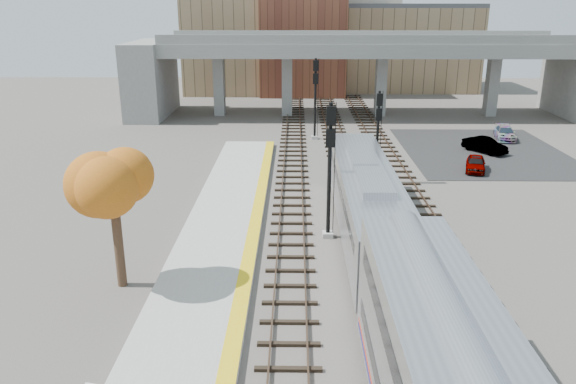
# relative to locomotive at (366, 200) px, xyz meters

# --- Properties ---
(ground) EXTENTS (160.00, 160.00, 0.00)m
(ground) POSITION_rel_locomotive_xyz_m (-1.00, -8.13, -2.28)
(ground) COLOR #47423D
(ground) RESTS_ON ground
(platform) EXTENTS (4.50, 60.00, 0.35)m
(platform) POSITION_rel_locomotive_xyz_m (-8.25, -8.13, -2.10)
(platform) COLOR #9E9E99
(platform) RESTS_ON ground
(yellow_strip) EXTENTS (0.70, 60.00, 0.01)m
(yellow_strip) POSITION_rel_locomotive_xyz_m (-6.35, -8.13, -1.92)
(yellow_strip) COLOR yellow
(yellow_strip) RESTS_ON platform
(tracks) EXTENTS (10.70, 95.00, 0.25)m
(tracks) POSITION_rel_locomotive_xyz_m (-0.07, 4.37, -2.20)
(tracks) COLOR black
(tracks) RESTS_ON ground
(overpass) EXTENTS (54.00, 12.00, 9.50)m
(overpass) POSITION_rel_locomotive_xyz_m (3.92, 36.87, 3.53)
(overpass) COLOR slate
(overpass) RESTS_ON ground
(buildings_far) EXTENTS (43.00, 21.00, 20.60)m
(buildings_far) POSITION_rel_locomotive_xyz_m (0.26, 58.44, 5.60)
(buildings_far) COLOR #9B7F5A
(buildings_far) RESTS_ON ground
(parking_lot) EXTENTS (14.00, 18.00, 0.04)m
(parking_lot) POSITION_rel_locomotive_xyz_m (13.00, 19.87, -2.26)
(parking_lot) COLOR black
(parking_lot) RESTS_ON ground
(locomotive) EXTENTS (3.02, 19.05, 4.10)m
(locomotive) POSITION_rel_locomotive_xyz_m (0.00, 0.00, 0.00)
(locomotive) COLOR #A8AAB2
(locomotive) RESTS_ON ground
(signal_mast_near) EXTENTS (0.60, 0.64, 7.74)m
(signal_mast_near) POSITION_rel_locomotive_xyz_m (-2.10, 0.04, 1.69)
(signal_mast_near) COLOR #9E9E99
(signal_mast_near) RESTS_ON ground
(signal_mast_mid) EXTENTS (0.60, 0.64, 6.79)m
(signal_mast_mid) POSITION_rel_locomotive_xyz_m (2.00, 10.50, 1.04)
(signal_mast_mid) COLOR #9E9E99
(signal_mast_mid) RESTS_ON ground
(signal_mast_far) EXTENTS (0.60, 0.64, 7.79)m
(signal_mast_far) POSITION_rel_locomotive_xyz_m (-2.10, 24.41, 1.71)
(signal_mast_far) COLOR #9E9E99
(signal_mast_far) RESTS_ON ground
(tree) EXTENTS (3.60, 3.60, 7.04)m
(tree) POSITION_rel_locomotive_xyz_m (-12.18, -5.79, 2.95)
(tree) COLOR #382619
(tree) RESTS_ON ground
(car_a) EXTENTS (2.45, 3.89, 1.23)m
(car_a) POSITION_rel_locomotive_xyz_m (10.33, 13.48, -1.62)
(car_a) COLOR #99999E
(car_a) RESTS_ON parking_lot
(car_b) EXTENTS (3.51, 4.14, 1.34)m
(car_b) POSITION_rel_locomotive_xyz_m (12.89, 19.28, -1.57)
(car_b) COLOR #99999E
(car_b) RESTS_ON parking_lot
(car_c) EXTENTS (2.52, 4.54, 1.24)m
(car_c) POSITION_rel_locomotive_xyz_m (16.48, 24.40, -1.62)
(car_c) COLOR #99999E
(car_c) RESTS_ON parking_lot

